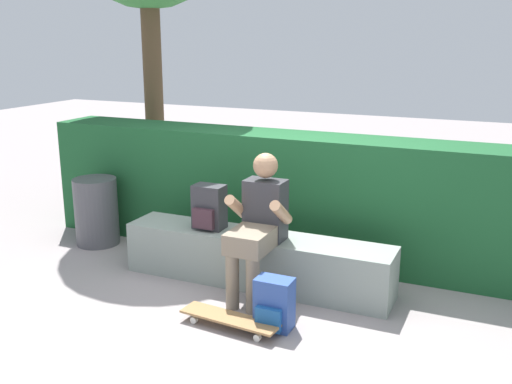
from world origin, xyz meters
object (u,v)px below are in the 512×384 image
at_px(bench_main, 256,259).
at_px(trash_bin, 96,211).
at_px(person_skater, 258,222).
at_px(skateboard_near_person, 230,319).
at_px(backpack_on_ground, 274,305).
at_px(backpack_on_bench, 209,208).

xyz_separation_m(bench_main, trash_bin, (-1.97, 0.28, 0.12)).
bearing_deg(trash_bin, bench_main, -7.97).
relative_size(person_skater, skateboard_near_person, 1.49).
relative_size(bench_main, skateboard_near_person, 3.00).
bearing_deg(backpack_on_ground, bench_main, 123.29).
distance_m(backpack_on_bench, backpack_on_ground, 1.24).
distance_m(skateboard_near_person, trash_bin, 2.42).
bearing_deg(person_skater, trash_bin, 166.82).
relative_size(backpack_on_bench, trash_bin, 0.56).
relative_size(backpack_on_ground, trash_bin, 0.56).
bearing_deg(skateboard_near_person, backpack_on_ground, 23.55).
distance_m(person_skater, backpack_on_bench, 0.61).
distance_m(bench_main, trash_bin, 1.99).
bearing_deg(person_skater, backpack_on_ground, -54.83).
relative_size(bench_main, person_skater, 2.01).
relative_size(person_skater, trash_bin, 1.71).
xyz_separation_m(skateboard_near_person, backpack_on_bench, (-0.62, 0.83, 0.58)).
height_order(person_skater, trash_bin, person_skater).
bearing_deg(backpack_on_bench, person_skater, -19.43).
bearing_deg(trash_bin, backpack_on_bench, -10.70).
bearing_deg(person_skater, skateboard_near_person, -86.29).
bearing_deg(bench_main, trash_bin, 172.03).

